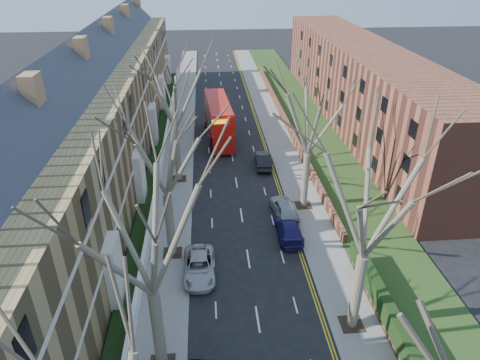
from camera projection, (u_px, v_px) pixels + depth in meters
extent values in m
cube|color=slate|center=(181.00, 137.00, 52.73)|extent=(3.00, 102.00, 0.12)
cube|color=slate|center=(277.00, 134.00, 53.60)|extent=(3.00, 102.00, 0.12)
cube|color=olive|center=(96.00, 125.00, 42.80)|extent=(9.00, 78.00, 10.00)
cube|color=#32333D|center=(86.00, 65.00, 39.95)|extent=(4.67, 78.00, 4.67)
cube|color=silver|center=(143.00, 137.00, 43.84)|extent=(0.12, 78.00, 0.35)
cube|color=silver|center=(139.00, 105.00, 42.17)|extent=(0.12, 78.00, 0.35)
cube|color=brown|center=(361.00, 85.00, 55.59)|extent=(8.00, 54.00, 10.00)
cube|color=brown|center=(285.00, 119.00, 56.98)|extent=(0.35, 54.00, 0.90)
cube|color=white|center=(162.00, 162.00, 45.33)|extent=(0.30, 78.00, 1.00)
cube|color=#243C16|center=(312.00, 133.00, 53.88)|extent=(6.00, 102.00, 0.06)
cylinder|color=brown|center=(158.00, 331.00, 22.53)|extent=(0.64, 0.64, 5.25)
cylinder|color=brown|center=(170.00, 225.00, 31.35)|extent=(0.64, 0.64, 5.07)
cube|color=#2D2116|center=(173.00, 253.00, 32.54)|extent=(1.40, 1.40, 0.05)
cylinder|color=brown|center=(178.00, 155.00, 41.83)|extent=(0.60, 0.60, 5.25)
cube|color=#2D2116|center=(179.00, 179.00, 43.07)|extent=(1.40, 1.40, 0.05)
cylinder|color=brown|center=(357.00, 292.00, 25.11)|extent=(0.64, 0.64, 5.25)
cube|color=#2D2116|center=(351.00, 324.00, 26.35)|extent=(1.40, 1.40, 0.05)
cylinder|color=brown|center=(305.00, 181.00, 37.43)|extent=(0.60, 0.60, 5.07)
cube|color=#2D2116|center=(303.00, 205.00, 38.63)|extent=(1.40, 1.40, 0.05)
cube|color=#B3140C|center=(219.00, 127.00, 51.89)|extent=(3.32, 11.35, 2.24)
cube|color=#B3140C|center=(218.00, 110.00, 50.87)|extent=(3.28, 10.79, 2.04)
cube|color=black|center=(219.00, 124.00, 51.67)|extent=(3.28, 10.45, 0.92)
cube|color=black|center=(218.00, 110.00, 50.82)|extent=(3.26, 10.23, 0.92)
imported|color=#AEADB3|center=(199.00, 266.00, 30.33)|extent=(2.22, 4.80, 1.33)
imported|color=#1C1855|center=(289.00, 229.00, 34.36)|extent=(2.02, 4.76, 1.37)
imported|color=#989DA1|center=(284.00, 208.00, 36.98)|extent=(2.24, 4.70, 1.55)
imported|color=black|center=(263.00, 160.00, 45.52)|extent=(1.86, 4.59, 1.48)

